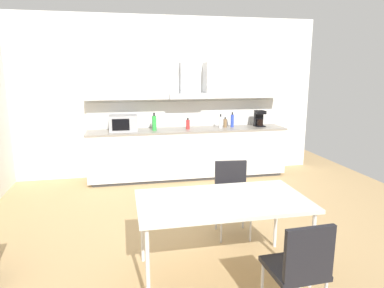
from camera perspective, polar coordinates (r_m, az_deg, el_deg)
name	(u,v)px	position (r m, az deg, el deg)	size (l,w,h in m)	color
ground_plane	(183,237)	(4.21, -1.59, -15.29)	(7.60, 7.89, 0.02)	tan
wall_back	(157,97)	(6.41, -5.90, 7.75)	(6.08, 0.10, 2.90)	white
kitchen_counter	(188,153)	(6.28, -0.64, -1.47)	(3.58, 0.65, 0.90)	#333333
backsplash_tile	(185,114)	(6.45, -1.16, 5.04)	(3.56, 0.02, 0.47)	silver
upper_wall_cabinets	(187,81)	(6.25, -0.92, 10.46)	(3.56, 0.40, 0.64)	silver
microwave	(123,123)	(6.06, -11.41, 3.42)	(0.48, 0.35, 0.28)	#ADADB2
coffee_maker	(259,118)	(6.59, 11.15, 4.20)	(0.18, 0.19, 0.30)	black
bottle_blue	(232,121)	(6.44, 6.72, 3.89)	(0.06, 0.06, 0.28)	blue
bottle_red	(188,124)	(6.17, -0.69, 3.31)	(0.07, 0.07, 0.20)	red
bottle_white	(221,122)	(6.31, 4.78, 3.67)	(0.06, 0.06, 0.26)	white
bottle_brown	(225,123)	(6.39, 5.54, 3.51)	(0.07, 0.07, 0.19)	brown
bottle_green	(154,123)	(6.05, -6.31, 3.52)	(0.08, 0.08, 0.31)	green
dining_table	(222,204)	(3.24, 5.09, -9.88)	(1.58, 0.86, 0.76)	silver
chair_far_right	(232,190)	(4.13, 6.68, -7.70)	(0.44, 0.44, 0.87)	black
chair_near_right	(300,264)	(2.78, 17.60, -18.53)	(0.42, 0.42, 0.87)	black
pendant_lamp	(225,77)	(3.01, 5.50, 11.03)	(0.32, 0.32, 0.22)	silver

